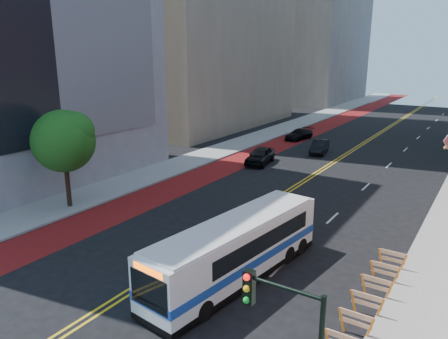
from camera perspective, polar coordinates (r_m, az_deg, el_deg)
ground at (r=20.99m, az=-12.75°, el=-15.61°), size 160.00×160.00×0.00m
sidewalk_left at (r=50.39m, az=1.79°, el=3.30°), size 4.00×140.00×0.15m
bus_lane_paint at (r=48.58m, az=5.75°, el=2.68°), size 3.60×140.00×0.01m
center_line_inner at (r=45.67m, az=14.64°, el=1.42°), size 0.14×140.00×0.01m
center_line_outer at (r=45.56m, az=15.07°, el=1.35°), size 0.14×140.00×0.01m
lane_dashes at (r=52.14m, az=22.62°, el=2.44°), size 0.14×98.20×0.01m
construction_barriers at (r=19.02m, az=17.53°, el=-17.14°), size 1.42×10.91×1.00m
street_tree at (r=31.11m, az=-20.13°, el=3.79°), size 4.20×4.20×6.70m
traffic_signal at (r=11.87m, az=8.20°, el=-20.75°), size 2.21×0.34×5.07m
transit_bus at (r=21.09m, az=1.78°, el=-10.25°), size 3.66×11.03×2.98m
car_a at (r=42.10m, az=4.74°, el=1.82°), size 2.60×4.95×1.60m
car_b at (r=47.44m, az=12.37°, el=2.94°), size 2.27×4.44×1.40m
car_c at (r=54.20m, az=9.78°, el=4.55°), size 2.48×4.63×1.28m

